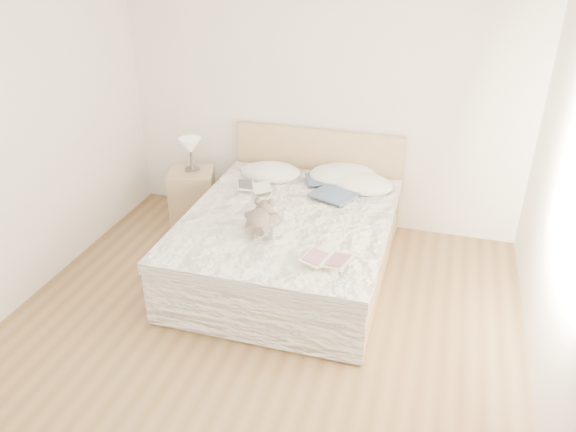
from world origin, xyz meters
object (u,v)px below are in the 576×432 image
object	(u,v)px
nightstand	(193,196)
teddy_bear	(258,227)
bed	(291,240)
childrens_book	(327,260)
photo_book	(254,187)
table_lamp	(191,148)

from	to	relation	value
nightstand	teddy_bear	bearing A→B (deg)	-43.84
bed	teddy_bear	xyz separation A→B (m)	(-0.14, -0.44, 0.34)
nightstand	childrens_book	size ratio (longest dim) A/B	1.62
bed	photo_book	bearing A→B (deg)	145.84
nightstand	teddy_bear	world-z (taller)	teddy_bear
nightstand	teddy_bear	distance (m)	1.56
nightstand	childrens_book	world-z (taller)	childrens_book
childrens_book	teddy_bear	distance (m)	0.70
nightstand	bed	bearing A→B (deg)	-26.19
table_lamp	childrens_book	world-z (taller)	table_lamp
bed	nightstand	bearing A→B (deg)	153.81
photo_book	teddy_bear	bearing A→B (deg)	-90.83
bed	teddy_bear	distance (m)	0.58
nightstand	childrens_book	bearing A→B (deg)	-38.00
nightstand	photo_book	size ratio (longest dim) A/B	1.65
table_lamp	photo_book	xyz separation A→B (m)	(0.79, -0.34, -0.18)
nightstand	table_lamp	world-z (taller)	table_lamp
nightstand	table_lamp	xyz separation A→B (m)	(0.01, 0.03, 0.53)
bed	table_lamp	distance (m)	1.48
table_lamp	photo_book	size ratio (longest dim) A/B	1.03
bed	table_lamp	world-z (taller)	bed
bed	photo_book	world-z (taller)	bed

